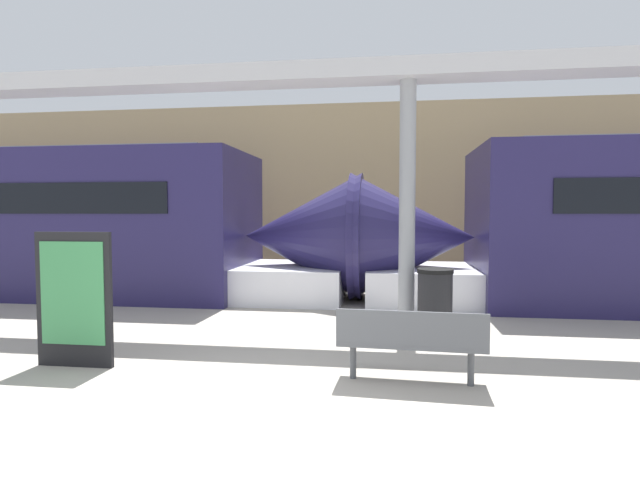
% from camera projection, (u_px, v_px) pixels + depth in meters
% --- Properties ---
extents(ground_plane, '(60.00, 60.00, 0.00)m').
position_uv_depth(ground_plane, '(228.00, 439.00, 3.98)').
color(ground_plane, '#A8A093').
extents(station_wall, '(56.00, 0.20, 5.00)m').
position_uv_depth(station_wall, '(346.00, 189.00, 14.69)').
color(station_wall, tan).
rests_on(station_wall, ground_plane).
extents(bench_near, '(1.57, 0.52, 0.80)m').
position_uv_depth(bench_near, '(411.00, 339.00, 5.22)').
color(bench_near, '#4C4F54').
rests_on(bench_near, ground_plane).
extents(trash_bin, '(0.53, 0.53, 0.99)m').
position_uv_depth(trash_bin, '(435.00, 302.00, 7.31)').
color(trash_bin, black).
rests_on(trash_bin, ground_plane).
extents(poster_board, '(0.93, 0.07, 1.59)m').
position_uv_depth(poster_board, '(74.00, 299.00, 5.82)').
color(poster_board, black).
rests_on(poster_board, ground_plane).
extents(support_column_near, '(0.25, 0.25, 3.81)m').
position_uv_depth(support_column_near, '(407.00, 206.00, 7.61)').
color(support_column_near, gray).
rests_on(support_column_near, ground_plane).
extents(canopy_beam, '(28.00, 0.60, 0.28)m').
position_uv_depth(canopy_beam, '(408.00, 71.00, 7.50)').
color(canopy_beam, '#B7B7BC').
rests_on(canopy_beam, support_column_near).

